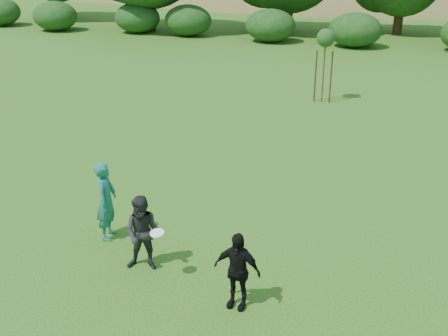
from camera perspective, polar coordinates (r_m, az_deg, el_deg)
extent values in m
plane|color=#19470C|center=(11.09, -4.86, -11.00)|extent=(120.00, 120.00, 0.00)
imported|color=#176A59|center=(12.25, -11.87, -3.26)|extent=(0.54, 0.71, 1.76)
imported|color=black|center=(11.04, -8.19, -6.61)|extent=(0.86, 0.73, 1.55)
imported|color=black|center=(9.92, 1.33, -10.36)|extent=(0.88, 0.42, 1.46)
cylinder|color=white|center=(10.52, -6.82, -6.58)|extent=(0.27, 0.27, 0.07)
cylinder|color=#3F2718|center=(22.36, 10.08, 9.73)|extent=(0.05, 0.05, 2.50)
sphere|color=#224C1B|center=(22.12, 10.31, 12.88)|extent=(0.70, 0.70, 0.70)
cylinder|color=#3A2416|center=(22.46, 9.28, 9.18)|extent=(0.06, 0.06, 2.00)
cylinder|color=#3B2517|center=(22.38, 10.81, 9.03)|extent=(0.06, 0.06, 2.00)
ellipsoid|color=olive|center=(85.52, -2.16, 10.37)|extent=(110.00, 70.00, 44.00)
ellipsoid|color=olive|center=(68.45, 10.42, 10.67)|extent=(80.00, 50.00, 28.00)
cylinder|color=#3A2616|center=(46.51, -16.39, 15.88)|extent=(0.65, 0.65, 2.62)
cylinder|color=#3A2616|center=(39.47, -7.54, 15.88)|extent=(0.73, 0.73, 3.15)
cylinder|color=#3A2616|center=(38.54, 6.49, 15.50)|extent=(0.68, 0.68, 2.80)
cylinder|color=#3A2616|center=(39.79, 17.33, 14.50)|extent=(0.60, 0.60, 2.27)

